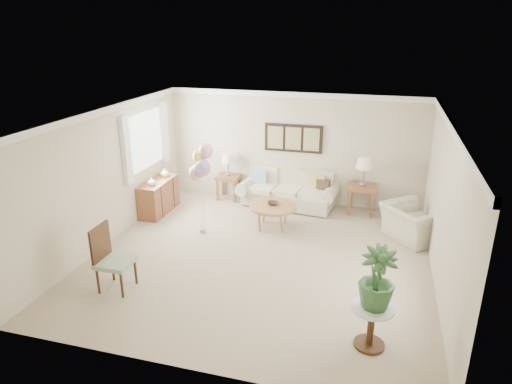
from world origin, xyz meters
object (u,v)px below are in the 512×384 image
(sofa, at_px, (289,192))
(balloon_cluster, at_px, (201,165))
(accent_chair, at_px, (110,257))
(coffee_table, at_px, (273,207))
(armchair, at_px, (413,223))

(sofa, relative_size, balloon_cluster, 1.26)
(accent_chair, bearing_deg, balloon_cluster, 74.41)
(sofa, bearing_deg, accent_chair, -115.01)
(coffee_table, bearing_deg, sofa, 87.17)
(coffee_table, relative_size, accent_chair, 0.91)
(accent_chair, bearing_deg, coffee_table, 56.97)
(coffee_table, xyz_separation_m, accent_chair, (-1.93, -2.97, 0.10))
(armchair, bearing_deg, balloon_cluster, 61.26)
(armchair, distance_m, balloon_cluster, 4.30)
(coffee_table, relative_size, balloon_cluster, 0.52)
(armchair, bearing_deg, sofa, 27.26)
(sofa, bearing_deg, balloon_cluster, -124.52)
(coffee_table, distance_m, balloon_cluster, 1.75)
(armchair, relative_size, accent_chair, 0.99)
(coffee_table, bearing_deg, armchair, 4.08)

